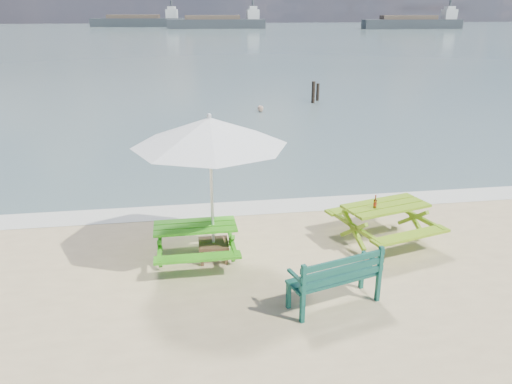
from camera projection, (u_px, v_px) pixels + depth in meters
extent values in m
plane|color=slate|center=(184.00, 36.00, 86.52)|extent=(300.00, 300.00, 0.00)
cube|color=silver|center=(250.00, 208.00, 11.99)|extent=(22.00, 0.90, 0.01)
cube|color=green|center=(195.00, 226.00, 9.27)|extent=(1.53, 0.73, 0.05)
cube|color=green|center=(194.00, 225.00, 10.03)|extent=(1.53, 0.28, 0.05)
cube|color=green|center=(198.00, 258.00, 8.71)|extent=(1.53, 0.28, 0.05)
cube|color=green|center=(196.00, 245.00, 9.40)|extent=(1.44, 0.87, 0.65)
cube|color=#729C17|center=(386.00, 206.00, 10.02)|extent=(1.84, 1.21, 0.05)
cube|color=#729C17|center=(361.00, 207.00, 10.80)|extent=(1.71, 0.73, 0.05)
cube|color=#729C17|center=(411.00, 236.00, 9.45)|extent=(1.71, 0.73, 0.05)
cube|color=#729C17|center=(384.00, 225.00, 10.16)|extent=(1.78, 1.34, 0.72)
cube|color=#10453A|center=(334.00, 277.00, 7.95)|extent=(1.59, 0.87, 0.04)
cube|color=#10453A|center=(343.00, 269.00, 7.66)|extent=(1.48, 0.47, 0.39)
cube|color=#10453A|center=(333.00, 290.00, 8.04)|extent=(1.51, 0.90, 0.48)
cube|color=brown|center=(213.00, 244.00, 9.43)|extent=(0.57, 0.57, 0.06)
cube|color=brown|center=(214.00, 252.00, 9.49)|extent=(0.50, 0.50, 0.31)
cylinder|color=silver|center=(212.00, 194.00, 9.08)|extent=(0.06, 0.06, 2.66)
cone|color=white|center=(210.00, 132.00, 8.68)|extent=(2.84, 2.84, 0.50)
cylinder|color=#994616|center=(375.00, 204.00, 9.82)|extent=(0.06, 0.06, 0.16)
cylinder|color=#994616|center=(376.00, 197.00, 9.77)|extent=(0.03, 0.03, 0.07)
cylinder|color=red|center=(375.00, 204.00, 9.82)|extent=(0.07, 0.07, 0.06)
imported|color=tan|center=(260.00, 122.00, 23.30)|extent=(0.67, 0.55, 1.59)
cylinder|color=black|center=(313.00, 94.00, 25.15)|extent=(0.18, 0.18, 1.28)
cylinder|color=black|center=(318.00, 94.00, 25.79)|extent=(0.16, 0.16, 1.09)
cube|color=#32383B|center=(216.00, 24.00, 117.06)|extent=(22.86, 4.27, 2.20)
cube|color=silver|center=(253.00, 14.00, 117.46)|extent=(2.77, 3.03, 2.20)
cube|color=#32383B|center=(412.00, 24.00, 116.07)|extent=(23.24, 5.11, 2.20)
cube|color=silver|center=(449.00, 14.00, 116.18)|extent=(2.91, 3.13, 2.20)
cube|color=#32383B|center=(138.00, 23.00, 128.58)|extent=(23.87, 7.01, 2.20)
cube|color=silver|center=(172.00, 14.00, 128.03)|extent=(3.19, 3.34, 2.20)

